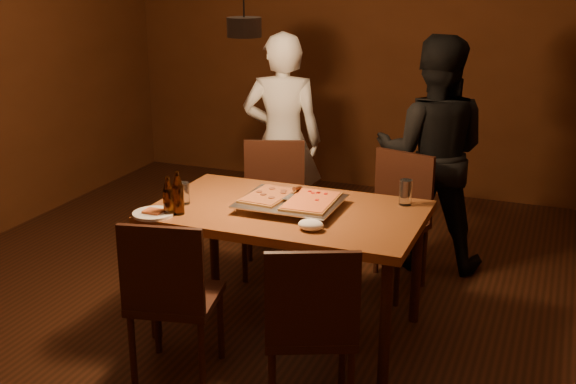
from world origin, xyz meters
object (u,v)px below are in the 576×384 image
at_px(pizza_tray, 290,204).
at_px(beer_bottle_b, 178,193).
at_px(chair_near_right, 311,316).
at_px(diner_white, 282,141).
at_px(chair_near_left, 170,287).
at_px(chair_far_right, 395,209).
at_px(pendant_lamp, 244,25).
at_px(dining_table, 288,221).
at_px(beer_bottle_a, 168,197).
at_px(diner_dark, 432,154).
at_px(plate_slice, 154,213).
at_px(chair_far_left, 274,195).

distance_m(pizza_tray, beer_bottle_b, 0.63).
relative_size(chair_near_right, diner_white, 0.34).
distance_m(chair_near_left, beer_bottle_b, 0.58).
xyz_separation_m(chair_far_right, pendant_lamp, (-0.63, -0.92, 1.22)).
bearing_deg(chair_near_right, dining_table, 95.02).
relative_size(beer_bottle_a, pendant_lamp, 0.20).
height_order(beer_bottle_b, diner_white, diner_white).
relative_size(pizza_tray, diner_dark, 0.34).
height_order(chair_far_right, plate_slice, chair_far_right).
xyz_separation_m(chair_far_left, beer_bottle_b, (-0.10, -1.11, 0.33)).
bearing_deg(chair_near_left, pendant_lamp, 66.32).
relative_size(pizza_tray, beer_bottle_b, 2.29).
bearing_deg(plate_slice, pizza_tray, 29.84).
distance_m(chair_far_left, beer_bottle_b, 1.16).
xyz_separation_m(chair_far_right, plate_slice, (-1.07, -1.19, 0.22)).
bearing_deg(diner_dark, beer_bottle_b, 47.33).
height_order(chair_near_right, beer_bottle_b, beer_bottle_b).
bearing_deg(beer_bottle_b, plate_slice, -151.03).
bearing_deg(chair_far_left, diner_white, -94.58).
relative_size(pizza_tray, diner_white, 0.34).
height_order(beer_bottle_a, plate_slice, beer_bottle_a).
bearing_deg(dining_table, pendant_lamp, -155.48).
bearing_deg(pizza_tray, chair_far_left, 124.10).
relative_size(diner_white, pendant_lamp, 1.46).
distance_m(dining_table, diner_dark, 1.39).
xyz_separation_m(chair_near_left, diner_white, (-0.21, 2.00, 0.26)).
relative_size(beer_bottle_b, diner_white, 0.15).
bearing_deg(beer_bottle_a, beer_bottle_b, 51.78).
height_order(dining_table, diner_dark, diner_dark).
bearing_deg(chair_near_left, diner_dark, 53.68).
bearing_deg(pizza_tray, beer_bottle_b, -144.58).
height_order(chair_near_left, beer_bottle_b, beer_bottle_b).
distance_m(chair_far_left, chair_near_right, 1.79).
height_order(plate_slice, diner_white, diner_white).
relative_size(pizza_tray, pendant_lamp, 0.50).
bearing_deg(pendant_lamp, beer_bottle_a, -145.20).
xyz_separation_m(dining_table, diner_white, (-0.55, 1.27, 0.12)).
xyz_separation_m(chair_near_left, chair_near_right, (0.76, -0.03, 0.00)).
bearing_deg(pendant_lamp, chair_near_right, -47.24).
xyz_separation_m(chair_far_right, beer_bottle_b, (-0.95, -1.13, 0.33)).
xyz_separation_m(pizza_tray, diner_dark, (0.56, 1.25, 0.04)).
height_order(chair_near_right, pendant_lamp, pendant_lamp).
distance_m(chair_far_right, diner_dark, 0.53).
relative_size(chair_far_left, plate_slice, 2.33).
bearing_deg(diner_dark, beer_bottle_a, 47.24).
relative_size(chair_near_left, diner_dark, 0.31).
distance_m(beer_bottle_a, diner_dark, 1.96).
relative_size(diner_dark, pendant_lamp, 1.47).
distance_m(beer_bottle_b, pendant_lamp, 0.97).
xyz_separation_m(chair_far_left, pizza_tray, (0.44, -0.80, 0.24)).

